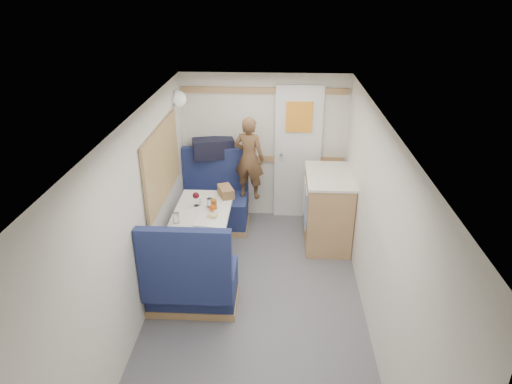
# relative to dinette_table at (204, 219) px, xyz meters

# --- Properties ---
(floor) EXTENTS (4.50, 4.50, 0.00)m
(floor) POSITION_rel_dinette_table_xyz_m (0.65, -1.00, -0.57)
(floor) COLOR #515156
(floor) RESTS_ON ground
(ceiling) EXTENTS (4.50, 4.50, 0.00)m
(ceiling) POSITION_rel_dinette_table_xyz_m (0.65, -1.00, 1.43)
(ceiling) COLOR silver
(ceiling) RESTS_ON wall_back
(wall_back) EXTENTS (2.20, 0.02, 2.00)m
(wall_back) POSITION_rel_dinette_table_xyz_m (0.65, 1.25, 0.43)
(wall_back) COLOR silver
(wall_back) RESTS_ON floor
(wall_left) EXTENTS (0.02, 4.50, 2.00)m
(wall_left) POSITION_rel_dinette_table_xyz_m (-0.45, -1.00, 0.43)
(wall_left) COLOR silver
(wall_left) RESTS_ON floor
(wall_right) EXTENTS (0.02, 4.50, 2.00)m
(wall_right) POSITION_rel_dinette_table_xyz_m (1.75, -1.00, 0.43)
(wall_right) COLOR silver
(wall_right) RESTS_ON floor
(oak_trim_low) EXTENTS (2.15, 0.02, 0.08)m
(oak_trim_low) POSITION_rel_dinette_table_xyz_m (0.65, 1.23, 0.28)
(oak_trim_low) COLOR olive
(oak_trim_low) RESTS_ON wall_back
(oak_trim_high) EXTENTS (2.15, 0.02, 0.08)m
(oak_trim_high) POSITION_rel_dinette_table_xyz_m (0.65, 1.23, 1.21)
(oak_trim_high) COLOR olive
(oak_trim_high) RESTS_ON wall_back
(side_window) EXTENTS (0.04, 1.30, 0.72)m
(side_window) POSITION_rel_dinette_table_xyz_m (-0.43, 0.00, 0.68)
(side_window) COLOR #ABBB9F
(side_window) RESTS_ON wall_left
(rear_door) EXTENTS (0.62, 0.12, 1.86)m
(rear_door) POSITION_rel_dinette_table_xyz_m (1.10, 1.22, 0.41)
(rear_door) COLOR white
(rear_door) RESTS_ON wall_back
(dinette_table) EXTENTS (0.62, 0.92, 0.72)m
(dinette_table) POSITION_rel_dinette_table_xyz_m (0.00, 0.00, 0.00)
(dinette_table) COLOR white
(dinette_table) RESTS_ON floor
(bench_far) EXTENTS (0.90, 0.59, 1.05)m
(bench_far) POSITION_rel_dinette_table_xyz_m (-0.00, 0.86, -0.27)
(bench_far) COLOR #171F4C
(bench_far) RESTS_ON floor
(bench_near) EXTENTS (0.90, 0.59, 1.05)m
(bench_near) POSITION_rel_dinette_table_xyz_m (-0.00, -0.86, -0.27)
(bench_near) COLOR #171F4C
(bench_near) RESTS_ON floor
(ledge) EXTENTS (0.90, 0.14, 0.04)m
(ledge) POSITION_rel_dinette_table_xyz_m (-0.00, 1.12, 0.31)
(ledge) COLOR olive
(ledge) RESTS_ON bench_far
(dome_light) EXTENTS (0.20, 0.20, 0.20)m
(dome_light) POSITION_rel_dinette_table_xyz_m (-0.39, 0.85, 1.18)
(dome_light) COLOR white
(dome_light) RESTS_ON wall_left
(galley_counter) EXTENTS (0.57, 0.92, 0.92)m
(galley_counter) POSITION_rel_dinette_table_xyz_m (1.47, 0.55, -0.10)
(galley_counter) COLOR olive
(galley_counter) RESTS_ON floor
(person) EXTENTS (0.45, 0.36, 1.08)m
(person) POSITION_rel_dinette_table_xyz_m (0.47, 0.87, 0.43)
(person) COLOR brown
(person) RESTS_ON bench_far
(duffel_bag) EXTENTS (0.58, 0.39, 0.26)m
(duffel_bag) POSITION_rel_dinette_table_xyz_m (-0.03, 1.12, 0.46)
(duffel_bag) COLOR black
(duffel_bag) RESTS_ON ledge
(tray) EXTENTS (0.28, 0.34, 0.02)m
(tray) POSITION_rel_dinette_table_xyz_m (0.11, -0.31, 0.16)
(tray) COLOR white
(tray) RESTS_ON dinette_table
(orange_fruit) EXTENTS (0.07, 0.07, 0.07)m
(orange_fruit) POSITION_rel_dinette_table_xyz_m (0.12, -0.10, 0.21)
(orange_fruit) COLOR #E4500A
(orange_fruit) RESTS_ON tray
(cheese_block) EXTENTS (0.12, 0.09, 0.04)m
(cheese_block) POSITION_rel_dinette_table_xyz_m (0.15, -0.26, 0.19)
(cheese_block) COLOR #F3EB8C
(cheese_block) RESTS_ON tray
(wine_glass) EXTENTS (0.08, 0.08, 0.17)m
(wine_glass) POSITION_rel_dinette_table_xyz_m (-0.08, 0.03, 0.28)
(wine_glass) COLOR white
(wine_glass) RESTS_ON dinette_table
(tumbler_left) EXTENTS (0.07, 0.07, 0.12)m
(tumbler_left) POSITION_rel_dinette_table_xyz_m (-0.23, -0.38, 0.21)
(tumbler_left) COLOR white
(tumbler_left) RESTS_ON dinette_table
(tumbler_right) EXTENTS (0.06, 0.06, 0.10)m
(tumbler_right) POSITION_rel_dinette_table_xyz_m (0.07, 0.02, 0.21)
(tumbler_right) COLOR white
(tumbler_right) RESTS_ON dinette_table
(beer_glass) EXTENTS (0.07, 0.07, 0.11)m
(beer_glass) POSITION_rel_dinette_table_xyz_m (0.13, -0.02, 0.21)
(beer_glass) COLOR brown
(beer_glass) RESTS_ON dinette_table
(pepper_grinder) EXTENTS (0.03, 0.03, 0.09)m
(pepper_grinder) POSITION_rel_dinette_table_xyz_m (0.10, 0.03, 0.20)
(pepper_grinder) COLOR black
(pepper_grinder) RESTS_ON dinette_table
(salt_grinder) EXTENTS (0.04, 0.04, 0.10)m
(salt_grinder) POSITION_rel_dinette_table_xyz_m (-0.04, 0.07, 0.20)
(salt_grinder) COLOR white
(salt_grinder) RESTS_ON dinette_table
(bread_loaf) EXTENTS (0.23, 0.30, 0.11)m
(bread_loaf) POSITION_rel_dinette_table_xyz_m (0.22, 0.32, 0.21)
(bread_loaf) COLOR olive
(bread_loaf) RESTS_ON dinette_table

